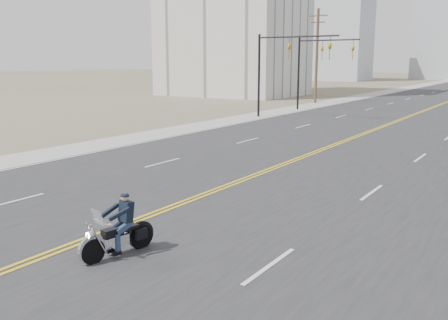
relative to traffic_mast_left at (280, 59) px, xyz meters
name	(u,v)px	position (x,y,z in m)	size (l,w,h in m)	color
sidewalk_left	(379,93)	(-2.52, 38.00, -4.93)	(3.00, 200.00, 0.01)	#A5A5A0
traffic_mast_left	(280,59)	(0.00, 0.00, 0.00)	(7.10, 0.26, 7.00)	black
traffic_mast_far	(315,60)	(-0.33, 8.00, -0.06)	(6.10, 0.26, 7.00)	black
utility_pole_left	(317,55)	(-3.52, 16.00, 0.54)	(2.20, 0.30, 10.50)	brown
haze_bldg_a	(339,35)	(-26.02, 83.00, 6.06)	(14.00, 12.00, 22.00)	#B7BCC6
haze_bldg_f	(307,49)	(-41.02, 98.00, 3.06)	(12.00, 12.00, 16.00)	#ADB2B7
motorcyclist	(117,226)	(10.48, -29.47, -4.15)	(0.86, 2.01, 1.57)	black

